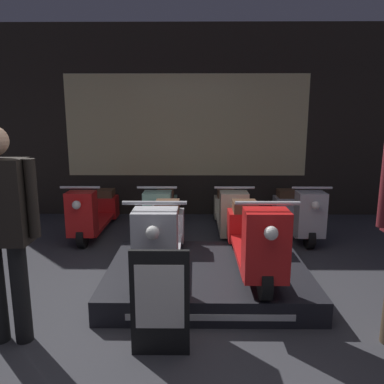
{
  "coord_description": "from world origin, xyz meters",
  "views": [
    {
      "loc": [
        0.15,
        -2.62,
        1.71
      ],
      "look_at": [
        0.11,
        1.84,
        0.8
      ],
      "focal_mm": 35.0,
      "sensor_mm": 36.0,
      "label": 1
    }
  ],
  "objects_px": {
    "scooter_display_right": "(253,237)",
    "scooter_backrow_0": "(95,212)",
    "price_sign_board": "(160,303)",
    "scooter_backrow_1": "(162,212)",
    "person_left_browsing": "(1,221)",
    "scooter_backrow_2": "(229,213)",
    "scooter_display_left": "(162,237)",
    "scooter_backrow_3": "(297,213)"
  },
  "relations": [
    {
      "from": "scooter_display_right",
      "to": "price_sign_board",
      "type": "xyz_separation_m",
      "value": [
        -0.82,
        -1.06,
        -0.14
      ]
    },
    {
      "from": "scooter_backrow_3",
      "to": "person_left_browsing",
      "type": "xyz_separation_m",
      "value": [
        -2.91,
        -2.73,
        0.64
      ]
    },
    {
      "from": "scooter_display_right",
      "to": "scooter_backrow_1",
      "type": "height_order",
      "value": "scooter_display_right"
    },
    {
      "from": "scooter_backrow_2",
      "to": "price_sign_board",
      "type": "distance_m",
      "value": 2.99
    },
    {
      "from": "scooter_display_right",
      "to": "scooter_backrow_1",
      "type": "relative_size",
      "value": 1.0
    },
    {
      "from": "scooter_backrow_0",
      "to": "scooter_backrow_2",
      "type": "bearing_deg",
      "value": 0.0
    },
    {
      "from": "scooter_display_right",
      "to": "price_sign_board",
      "type": "distance_m",
      "value": 1.35
    },
    {
      "from": "scooter_display_left",
      "to": "scooter_backrow_0",
      "type": "bearing_deg",
      "value": 122.44
    },
    {
      "from": "scooter_display_left",
      "to": "scooter_backrow_1",
      "type": "relative_size",
      "value": 1.0
    },
    {
      "from": "scooter_display_right",
      "to": "scooter_backrow_1",
      "type": "distance_m",
      "value": 2.13
    },
    {
      "from": "scooter_backrow_1",
      "to": "scooter_backrow_2",
      "type": "relative_size",
      "value": 1.0
    },
    {
      "from": "scooter_backrow_3",
      "to": "scooter_display_right",
      "type": "bearing_deg",
      "value": -116.78
    },
    {
      "from": "scooter_backrow_2",
      "to": "person_left_browsing",
      "type": "bearing_deg",
      "value": -125.04
    },
    {
      "from": "scooter_backrow_1",
      "to": "scooter_display_right",
      "type": "bearing_deg",
      "value": -59.85
    },
    {
      "from": "person_left_browsing",
      "to": "price_sign_board",
      "type": "distance_m",
      "value": 1.3
    },
    {
      "from": "scooter_backrow_3",
      "to": "price_sign_board",
      "type": "xyz_separation_m",
      "value": [
        -1.75,
        -2.89,
        0.09
      ]
    },
    {
      "from": "scooter_display_left",
      "to": "scooter_backrow_2",
      "type": "bearing_deg",
      "value": 65.77
    },
    {
      "from": "scooter_display_left",
      "to": "scooter_display_right",
      "type": "xyz_separation_m",
      "value": [
        0.89,
        0.0,
        0.0
      ]
    },
    {
      "from": "scooter_display_left",
      "to": "person_left_browsing",
      "type": "height_order",
      "value": "person_left_browsing"
    },
    {
      "from": "scooter_display_left",
      "to": "scooter_backrow_3",
      "type": "xyz_separation_m",
      "value": [
        1.82,
        1.83,
        -0.23
      ]
    },
    {
      "from": "scooter_backrow_0",
      "to": "scooter_backrow_1",
      "type": "distance_m",
      "value": 0.99
    },
    {
      "from": "scooter_display_right",
      "to": "scooter_backrow_0",
      "type": "bearing_deg",
      "value": 138.33
    },
    {
      "from": "price_sign_board",
      "to": "scooter_backrow_3",
      "type": "bearing_deg",
      "value": 58.89
    },
    {
      "from": "scooter_backrow_0",
      "to": "price_sign_board",
      "type": "relative_size",
      "value": 2.16
    },
    {
      "from": "scooter_backrow_0",
      "to": "scooter_backrow_2",
      "type": "xyz_separation_m",
      "value": [
        1.99,
        0.0,
        0.0
      ]
    },
    {
      "from": "scooter_display_right",
      "to": "scooter_backrow_0",
      "type": "height_order",
      "value": "scooter_display_right"
    },
    {
      "from": "scooter_display_right",
      "to": "price_sign_board",
      "type": "height_order",
      "value": "scooter_display_right"
    },
    {
      "from": "scooter_backrow_1",
      "to": "scooter_backrow_2",
      "type": "bearing_deg",
      "value": 0.0
    },
    {
      "from": "scooter_backrow_0",
      "to": "price_sign_board",
      "type": "height_order",
      "value": "scooter_backrow_0"
    },
    {
      "from": "scooter_backrow_0",
      "to": "person_left_browsing",
      "type": "height_order",
      "value": "person_left_browsing"
    },
    {
      "from": "scooter_backrow_2",
      "to": "scooter_display_left",
      "type": "bearing_deg",
      "value": -114.23
    },
    {
      "from": "scooter_backrow_1",
      "to": "person_left_browsing",
      "type": "distance_m",
      "value": 2.95
    },
    {
      "from": "scooter_backrow_2",
      "to": "scooter_backrow_1",
      "type": "bearing_deg",
      "value": 180.0
    },
    {
      "from": "scooter_display_right",
      "to": "scooter_backrow_0",
      "type": "xyz_separation_m",
      "value": [
        -2.06,
        1.83,
        -0.23
      ]
    },
    {
      "from": "scooter_display_right",
      "to": "person_left_browsing",
      "type": "xyz_separation_m",
      "value": [
        -1.98,
        -0.9,
        0.42
      ]
    },
    {
      "from": "scooter_backrow_1",
      "to": "price_sign_board",
      "type": "height_order",
      "value": "scooter_backrow_1"
    },
    {
      "from": "price_sign_board",
      "to": "person_left_browsing",
      "type": "bearing_deg",
      "value": 172.09
    },
    {
      "from": "scooter_backrow_0",
      "to": "person_left_browsing",
      "type": "distance_m",
      "value": 2.81
    },
    {
      "from": "scooter_display_right",
      "to": "price_sign_board",
      "type": "bearing_deg",
      "value": -127.75
    },
    {
      "from": "scooter_display_right",
      "to": "scooter_backrow_1",
      "type": "bearing_deg",
      "value": 120.15
    },
    {
      "from": "scooter_backrow_1",
      "to": "price_sign_board",
      "type": "relative_size",
      "value": 2.16
    },
    {
      "from": "scooter_display_right",
      "to": "person_left_browsing",
      "type": "distance_m",
      "value": 2.22
    }
  ]
}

